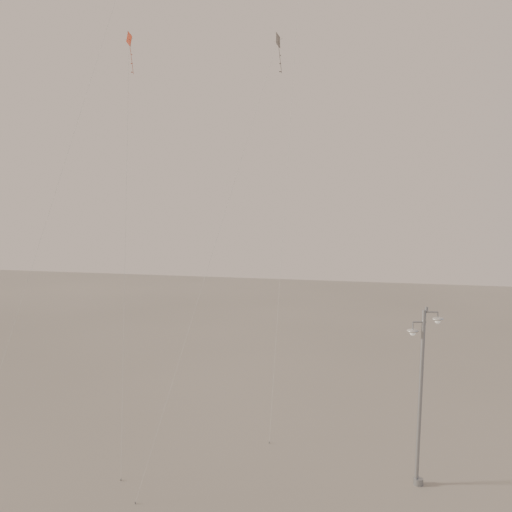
# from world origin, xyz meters

# --- Properties ---
(ground) EXTENTS (160.00, 160.00, 0.00)m
(ground) POSITION_xyz_m (0.00, 0.00, 0.00)
(ground) COLOR gray
(ground) RESTS_ON ground
(street_lamp) EXTENTS (1.58, 0.81, 8.26)m
(street_lamp) POSITION_xyz_m (7.75, 3.37, 4.40)
(street_lamp) COLOR gray
(street_lamp) RESTS_ON ground
(kite_0) EXTENTS (5.16, 11.79, 32.92)m
(kite_0) POSITION_xyz_m (-13.35, 13.75, 26.55)
(kite_0) COLOR maroon
(kite_0) RESTS_ON ground
(kite_1) EXTENTS (3.92, 10.84, 22.43)m
(kite_1) POSITION_xyz_m (-1.02, 6.53, 17.35)
(kite_1) COLOR #312B29
(kite_1) RESTS_ON ground
(kite_2) EXTENTS (1.42, 13.93, 34.67)m
(kite_2) POSITION_xyz_m (-0.82, 16.77, 26.89)
(kite_2) COLOR #974619
(kite_2) RESTS_ON ground
(kite_3) EXTENTS (2.99, 6.72, 22.48)m
(kite_3) POSITION_xyz_m (-7.65, 5.03, 17.15)
(kite_3) COLOR maroon
(kite_3) RESTS_ON ground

